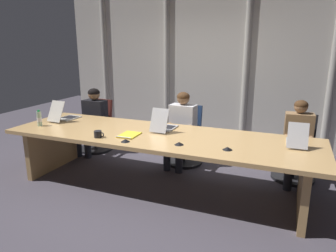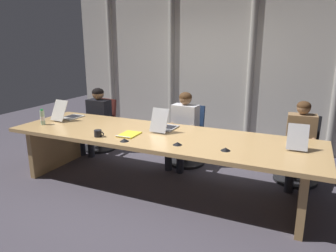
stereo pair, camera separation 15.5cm
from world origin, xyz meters
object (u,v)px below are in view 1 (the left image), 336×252
at_px(laptop_left_mid, 164,125).
at_px(coffee_mug_near, 98,134).
at_px(office_chair_left_end, 97,131).
at_px(spiral_notepad, 129,135).
at_px(person_left_mid, 181,125).
at_px(laptop_center, 297,140).
at_px(person_left_end, 92,116).
at_px(person_center, 298,138).
at_px(office_chair_left_mid, 185,142).
at_px(conference_mic_middle, 179,143).
at_px(office_chair_center, 295,155).
at_px(conference_mic_left_side, 228,148).
at_px(laptop_left_end, 65,116).
at_px(water_bottle_primary, 39,119).
at_px(conference_mic_right_side, 125,140).

relative_size(laptop_left_mid, coffee_mug_near, 3.41).
height_order(office_chair_left_end, spiral_notepad, office_chair_left_end).
height_order(person_left_mid, coffee_mug_near, person_left_mid).
bearing_deg(laptop_center, laptop_left_mid, 87.62).
height_order(laptop_left_mid, spiral_notepad, laptop_left_mid).
xyz_separation_m(person_left_end, person_center, (3.35, -0.01, -0.01)).
relative_size(office_chair_left_mid, conference_mic_middle, 8.38).
height_order(office_chair_left_mid, office_chair_center, same).
xyz_separation_m(coffee_mug_near, spiral_notepad, (0.32, 0.22, -0.03)).
relative_size(office_chair_center, conference_mic_left_side, 8.37).
bearing_deg(laptop_left_end, person_left_mid, -62.98).
height_order(person_left_mid, water_bottle_primary, person_left_mid).
bearing_deg(conference_mic_right_side, laptop_left_mid, 71.44).
bearing_deg(person_left_mid, coffee_mug_near, -22.65).
xyz_separation_m(laptop_left_mid, office_chair_left_end, (-1.67, 0.80, -0.47)).
bearing_deg(laptop_left_end, office_chair_left_end, 6.25).
height_order(conference_mic_left_side, spiral_notepad, conference_mic_left_side).
bearing_deg(office_chair_center, person_center, 11.90).
height_order(office_chair_center, spiral_notepad, office_chair_center).
bearing_deg(person_left_end, laptop_left_end, 2.07).
xyz_separation_m(office_chair_left_end, conference_mic_left_side, (2.64, -1.30, 0.43)).
height_order(laptop_left_end, laptop_center, laptop_left_end).
distance_m(office_chair_left_mid, conference_mic_middle, 1.45).
relative_size(laptop_center, conference_mic_middle, 4.07).
bearing_deg(laptop_center, conference_mic_left_side, 122.40).
height_order(office_chair_center, coffee_mug_near, office_chair_center).
distance_m(water_bottle_primary, conference_mic_middle, 2.14).
bearing_deg(coffee_mug_near, laptop_left_end, 149.49).
xyz_separation_m(person_left_mid, conference_mic_middle, (0.40, -1.18, 0.10)).
distance_m(office_chair_left_end, water_bottle_primary, 1.38).
relative_size(conference_mic_left_side, conference_mic_middle, 1.00).
bearing_deg(office_chair_center, coffee_mug_near, -49.34).
distance_m(laptop_left_mid, office_chair_left_end, 1.92).
bearing_deg(coffee_mug_near, person_center, 28.78).
xyz_separation_m(person_left_mid, coffee_mug_near, (-0.64, -1.29, 0.13)).
bearing_deg(laptop_center, person_left_mid, 66.26).
xyz_separation_m(laptop_left_mid, coffee_mug_near, (-0.63, -0.64, -0.02)).
relative_size(coffee_mug_near, conference_mic_middle, 1.26).
relative_size(office_chair_center, person_left_end, 0.81).
bearing_deg(coffee_mug_near, conference_mic_left_side, 5.10).
bearing_deg(office_chair_left_mid, person_left_end, -84.99).
bearing_deg(coffee_mug_near, person_left_end, 128.11).
distance_m(laptop_left_end, person_left_end, 0.71).
xyz_separation_m(office_chair_left_end, person_left_end, (0.03, -0.15, 0.31)).
bearing_deg(person_center, conference_mic_right_side, -60.14).
height_order(person_left_mid, person_center, person_left_mid).
height_order(conference_mic_middle, conference_mic_right_side, same).
relative_size(laptop_center, person_center, 0.39).
height_order(laptop_left_mid, person_left_end, person_left_end).
bearing_deg(office_chair_left_end, office_chair_left_mid, 96.27).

